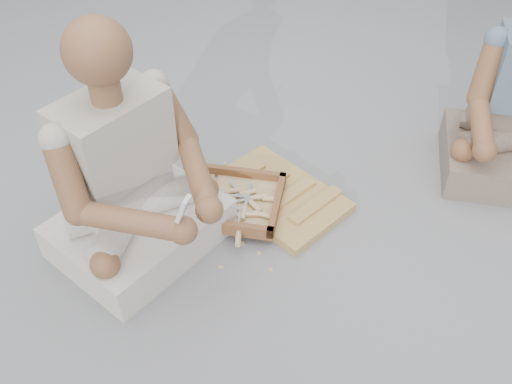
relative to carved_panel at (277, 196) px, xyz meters
The scene contains 28 objects.
ground 0.50m from the carved_panel, 86.03° to the right, with size 60.00×60.00×0.00m, color gray.
carved_panel is the anchor object (origin of this frame).
tool_tray 0.22m from the carved_panel, 134.02° to the right, with size 0.52×0.46×0.06m.
chisel_0 0.18m from the carved_panel, 90.78° to the right, with size 0.22×0.04×0.02m.
chisel_1 0.29m from the carved_panel, 137.75° to the right, with size 0.09×0.21×0.02m.
chisel_2 0.13m from the carved_panel, 117.93° to the right, with size 0.18×0.16×0.02m.
chisel_3 0.31m from the carved_panel, 92.60° to the right, with size 0.11×0.21×0.02m.
chisel_4 0.22m from the carved_panel, 141.00° to the right, with size 0.22×0.08×0.02m.
chisel_5 0.20m from the carved_panel, 106.82° to the right, with size 0.09×0.21×0.02m.
chisel_6 0.10m from the carved_panel, 95.35° to the right, with size 0.21×0.09×0.02m.
chisel_7 0.16m from the carved_panel, 136.12° to the right, with size 0.16×0.17×0.02m.
chisel_8 0.16m from the carved_panel, 107.50° to the right, with size 0.20×0.12×0.02m.
chisel_9 0.21m from the carved_panel, 99.04° to the right, with size 0.20×0.12×0.02m.
chisel_10 0.21m from the carved_panel, 143.49° to the right, with size 0.19×0.15×0.02m.
wood_chip_0 0.29m from the carved_panel, 91.48° to the right, with size 0.02×0.01×0.00m, color tan.
wood_chip_1 0.06m from the carved_panel, 121.93° to the left, with size 0.02×0.01×0.00m, color tan.
wood_chip_2 0.33m from the carved_panel, 161.89° to the left, with size 0.02×0.01×0.00m, color tan.
wood_chip_3 0.55m from the carved_panel, 128.19° to the right, with size 0.02×0.01×0.00m, color tan.
wood_chip_4 0.53m from the carved_panel, 158.46° to the right, with size 0.02×0.01×0.00m, color tan.
wood_chip_5 0.44m from the carved_panel, 92.87° to the right, with size 0.02×0.01×0.00m, color tan.
wood_chip_6 0.32m from the carved_panel, 76.44° to the right, with size 0.02×0.01×0.00m, color tan.
wood_chip_7 0.49m from the carved_panel, 152.25° to the right, with size 0.02×0.01×0.00m, color tan.
wood_chip_8 0.40m from the carved_panel, behind, with size 0.02×0.01×0.00m, color tan.
wood_chip_9 0.53m from the carved_panel, 123.34° to the right, with size 0.02×0.01×0.00m, color tan.
wood_chip_10 0.49m from the carved_panel, 164.17° to the right, with size 0.02×0.01×0.00m, color tan.
wood_chip_11 0.39m from the carved_panel, 67.29° to the right, with size 0.02×0.01×0.00m, color tan.
craftsman 0.66m from the carved_panel, 127.75° to the right, with size 0.68×0.68×0.93m.
mobile_phone 0.73m from the carved_panel, 93.94° to the right, with size 0.05×0.05×0.10m.
Camera 1 is at (0.71, -1.11, 1.66)m, focal length 40.00 mm.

